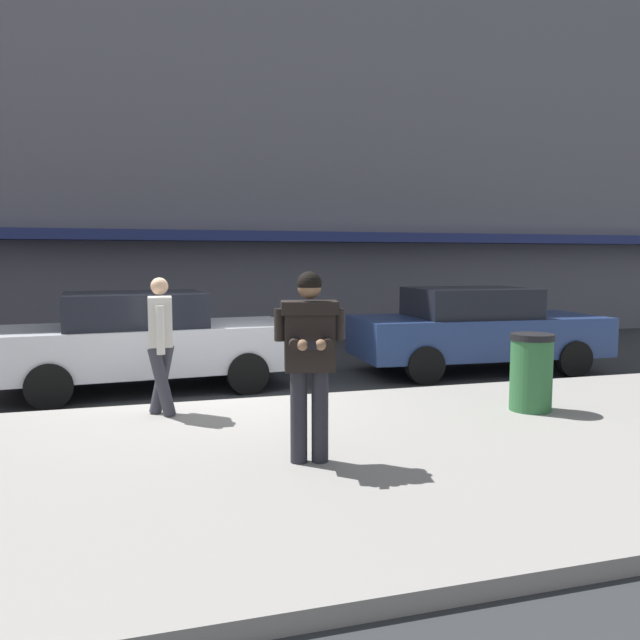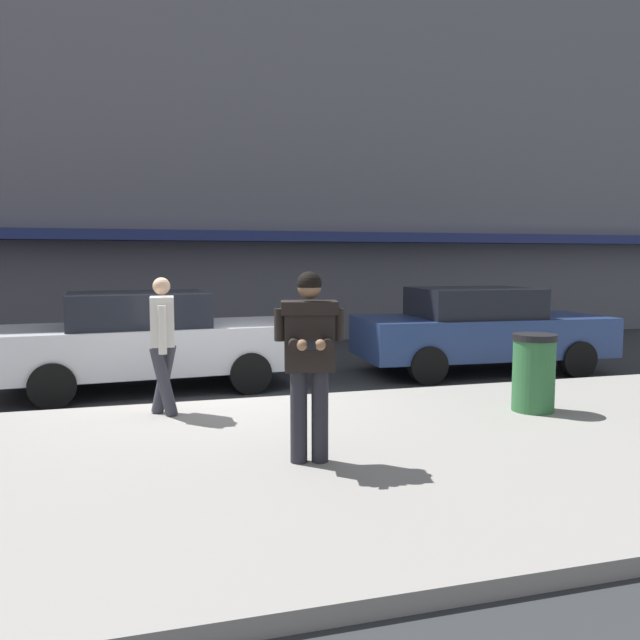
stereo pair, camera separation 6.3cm
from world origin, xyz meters
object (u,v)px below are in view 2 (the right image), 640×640
object	(u,v)px
pedestrian_in_light_coat	(163,337)
parked_sedan_far	(480,329)
parked_sedan_mid	(148,340)
man_texting_on_phone	(309,346)
trash_bin	(534,372)

from	to	relation	value
pedestrian_in_light_coat	parked_sedan_far	bearing A→B (deg)	21.58
pedestrian_in_light_coat	parked_sedan_mid	bearing A→B (deg)	94.31
man_texting_on_phone	pedestrian_in_light_coat	xyz separation A→B (m)	(-1.27, 2.26, -0.14)
parked_sedan_mid	trash_bin	world-z (taller)	parked_sedan_mid
parked_sedan_mid	pedestrian_in_light_coat	distance (m)	2.31
man_texting_on_phone	pedestrian_in_light_coat	world-z (taller)	man_texting_on_phone
parked_sedan_mid	parked_sedan_far	world-z (taller)	same
parked_sedan_far	trash_bin	world-z (taller)	parked_sedan_far
parked_sedan_far	man_texting_on_phone	bearing A→B (deg)	-134.25
parked_sedan_mid	man_texting_on_phone	size ratio (longest dim) A/B	2.56
parked_sedan_mid	parked_sedan_far	bearing A→B (deg)	-0.52
parked_sedan_far	pedestrian_in_light_coat	world-z (taller)	pedestrian_in_light_coat
parked_sedan_mid	trash_bin	bearing A→B (deg)	-35.70
trash_bin	pedestrian_in_light_coat	bearing A→B (deg)	166.58
pedestrian_in_light_coat	trash_bin	distance (m)	4.66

